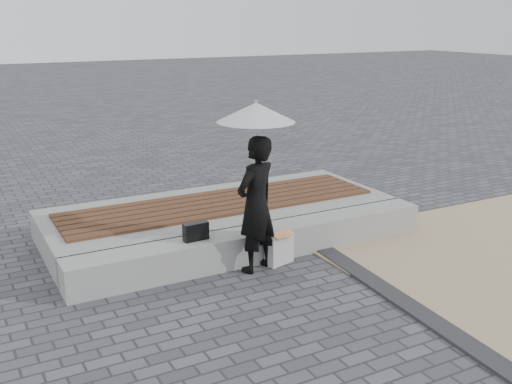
# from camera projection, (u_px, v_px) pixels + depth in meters

# --- Properties ---
(ground) EXTENTS (80.00, 80.00, 0.00)m
(ground) POSITION_uv_depth(u_px,v_px,m) (330.00, 307.00, 6.50)
(ground) COLOR #4F4F54
(ground) RESTS_ON ground
(edging_band) EXTENTS (0.61, 5.20, 0.04)m
(edging_band) POSITION_uv_depth(u_px,v_px,m) (415.00, 310.00, 6.41)
(edging_band) COLOR #2C2C2E
(edging_band) RESTS_ON ground
(seating_ledge) EXTENTS (5.00, 0.45, 0.40)m
(seating_ledge) POSITION_uv_depth(u_px,v_px,m) (259.00, 243.00, 7.79)
(seating_ledge) COLOR gray
(seating_ledge) RESTS_ON ground
(timber_platform) EXTENTS (5.00, 2.00, 0.40)m
(timber_platform) POSITION_uv_depth(u_px,v_px,m) (220.00, 217.00, 8.81)
(timber_platform) COLOR #9D9E98
(timber_platform) RESTS_ON ground
(timber_decking) EXTENTS (4.60, 1.20, 0.04)m
(timber_decking) POSITION_uv_depth(u_px,v_px,m) (220.00, 203.00, 8.75)
(timber_decking) COLOR brown
(timber_decking) RESTS_ON timber_platform
(woman) EXTENTS (0.72, 0.61, 1.69)m
(woman) POSITION_uv_depth(u_px,v_px,m) (256.00, 204.00, 7.25)
(woman) COLOR black
(woman) RESTS_ON ground
(parasol) EXTENTS (0.92, 0.92, 1.17)m
(parasol) POSITION_uv_depth(u_px,v_px,m) (256.00, 112.00, 6.94)
(parasol) COLOR silver
(parasol) RESTS_ON ground
(handbag) EXTENTS (0.32, 0.13, 0.22)m
(handbag) POSITION_uv_depth(u_px,v_px,m) (196.00, 231.00, 7.31)
(handbag) COLOR black
(handbag) RESTS_ON seating_ledge
(canvas_tote) EXTENTS (0.41, 0.26, 0.40)m
(canvas_tote) POSITION_uv_depth(u_px,v_px,m) (279.00, 249.00, 7.61)
(canvas_tote) COLOR silver
(canvas_tote) RESTS_ON ground
(magazine) EXTENTS (0.31, 0.25, 0.01)m
(magazine) POSITION_uv_depth(u_px,v_px,m) (282.00, 235.00, 7.51)
(magazine) COLOR #D33D56
(magazine) RESTS_ON canvas_tote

